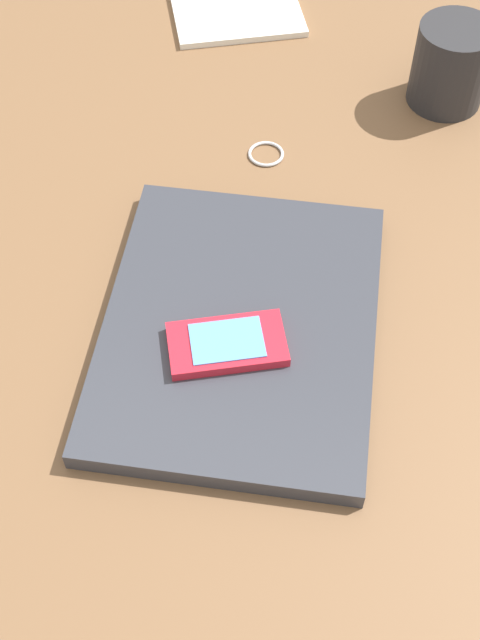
# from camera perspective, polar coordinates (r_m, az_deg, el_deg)

# --- Properties ---
(desk_surface) EXTENTS (1.20, 0.80, 0.03)m
(desk_surface) POSITION_cam_1_polar(r_m,az_deg,el_deg) (0.83, -2.27, 2.50)
(desk_surface) COLOR brown
(desk_surface) RESTS_ON ground
(laptop_closed) EXTENTS (0.35, 0.29, 0.02)m
(laptop_closed) POSITION_cam_1_polar(r_m,az_deg,el_deg) (0.77, 0.00, -0.45)
(laptop_closed) COLOR #33353D
(laptop_closed) RESTS_ON desk_surface
(cell_phone_on_laptop) EXTENTS (0.09, 0.12, 0.01)m
(cell_phone_on_laptop) POSITION_cam_1_polar(r_m,az_deg,el_deg) (0.74, -0.88, -1.63)
(cell_phone_on_laptop) COLOR red
(cell_phone_on_laptop) RESTS_ON laptop_closed
(notepad) EXTENTS (0.19, 0.20, 0.01)m
(notepad) POSITION_cam_1_polar(r_m,az_deg,el_deg) (1.14, -0.27, 20.26)
(notepad) COLOR white
(notepad) RESTS_ON desk_surface
(key_ring) EXTENTS (0.04, 0.04, 0.00)m
(key_ring) POSITION_cam_1_polar(r_m,az_deg,el_deg) (0.93, 1.77, 11.14)
(key_ring) COLOR silver
(key_ring) RESTS_ON desk_surface
(coffee_mug) EXTENTS (0.12, 0.08, 0.09)m
(coffee_mug) POSITION_cam_1_polar(r_m,az_deg,el_deg) (1.01, 14.05, 16.41)
(coffee_mug) COLOR #262628
(coffee_mug) RESTS_ON desk_surface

